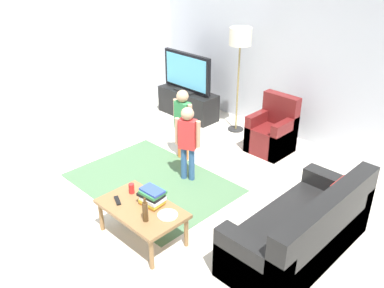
{
  "coord_description": "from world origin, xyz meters",
  "views": [
    {
      "loc": [
        3.43,
        -2.85,
        3.14
      ],
      "look_at": [
        0.0,
        0.6,
        0.65
      ],
      "focal_mm": 39.07,
      "sensor_mm": 36.0,
      "label": 1
    }
  ],
  "objects": [
    {
      "name": "coffee_table",
      "position": [
        0.37,
        -0.56,
        0.37
      ],
      "size": [
        1.0,
        0.6,
        0.42
      ],
      "color": "olive",
      "rests_on": "ground"
    },
    {
      "name": "wall_left",
      "position": [
        -3.0,
        0.0,
        1.35
      ],
      "size": [
        0.12,
        6.0,
        2.7
      ],
      "primitive_type": "cube",
      "color": "silver",
      "rests_on": "ground"
    },
    {
      "name": "ground",
      "position": [
        0.0,
        0.0,
        0.0
      ],
      "size": [
        7.8,
        7.8,
        0.0
      ],
      "primitive_type": "plane",
      "color": "beige"
    },
    {
      "name": "soda_can",
      "position": [
        0.07,
        -0.46,
        0.48
      ],
      "size": [
        0.07,
        0.07,
        0.12
      ],
      "primitive_type": "cylinder",
      "color": "red",
      "rests_on": "coffee_table"
    },
    {
      "name": "couch",
      "position": [
        1.81,
        0.46,
        0.29
      ],
      "size": [
        0.8,
        1.8,
        0.86
      ],
      "color": "black",
      "rests_on": "ground"
    },
    {
      "name": "tv",
      "position": [
        -1.79,
        2.28,
        0.85
      ],
      "size": [
        1.1,
        0.28,
        0.71
      ],
      "color": "black",
      "rests_on": "tv_stand"
    },
    {
      "name": "armchair",
      "position": [
        0.15,
        2.26,
        0.3
      ],
      "size": [
        0.6,
        0.6,
        0.9
      ],
      "color": "maroon",
      "rests_on": "ground"
    },
    {
      "name": "floor_lamp",
      "position": [
        -0.75,
        2.45,
        1.54
      ],
      "size": [
        0.36,
        0.36,
        1.78
      ],
      "color": "#262626",
      "rests_on": "ground"
    },
    {
      "name": "wall_back",
      "position": [
        0.0,
        3.0,
        1.35
      ],
      "size": [
        6.0,
        0.12,
        2.7
      ],
      "primitive_type": "cube",
      "color": "silver",
      "rests_on": "ground"
    },
    {
      "name": "tv_stand",
      "position": [
        -1.79,
        2.3,
        0.24
      ],
      "size": [
        1.2,
        0.44,
        0.5
      ],
      "color": "black",
      "rests_on": "ground"
    },
    {
      "name": "tv_remote",
      "position": [
        0.09,
        -0.68,
        0.43
      ],
      "size": [
        0.17,
        0.11,
        0.02
      ],
      "primitive_type": "cube",
      "rotation": [
        0.0,
        0.0,
        -0.41
      ],
      "color": "black",
      "rests_on": "coffee_table"
    },
    {
      "name": "bottle",
      "position": [
        0.59,
        -0.68,
        0.54
      ],
      "size": [
        0.06,
        0.06,
        0.28
      ],
      "color": "#4C3319",
      "rests_on": "coffee_table"
    },
    {
      "name": "child_center",
      "position": [
        -0.18,
        0.69,
        0.65
      ],
      "size": [
        0.34,
        0.22,
        1.09
      ],
      "color": "#33598C",
      "rests_on": "ground"
    },
    {
      "name": "area_rug",
      "position": [
        -0.45,
        0.26,
        0.0
      ],
      "size": [
        2.2,
        1.6,
        0.01
      ],
      "primitive_type": "cube",
      "color": "#4C724C",
      "rests_on": "ground"
    },
    {
      "name": "book_stack",
      "position": [
        0.41,
        -0.44,
        0.52
      ],
      "size": [
        0.29,
        0.24,
        0.2
      ],
      "color": "orange",
      "rests_on": "coffee_table"
    },
    {
      "name": "child_near_tv",
      "position": [
        -0.66,
        1.07,
        0.67
      ],
      "size": [
        0.37,
        0.18,
        1.11
      ],
      "color": "orange",
      "rests_on": "ground"
    },
    {
      "name": "plate",
      "position": [
        0.69,
        -0.46,
        0.43
      ],
      "size": [
        0.22,
        0.22,
        0.02
      ],
      "color": "white",
      "rests_on": "coffee_table"
    }
  ]
}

